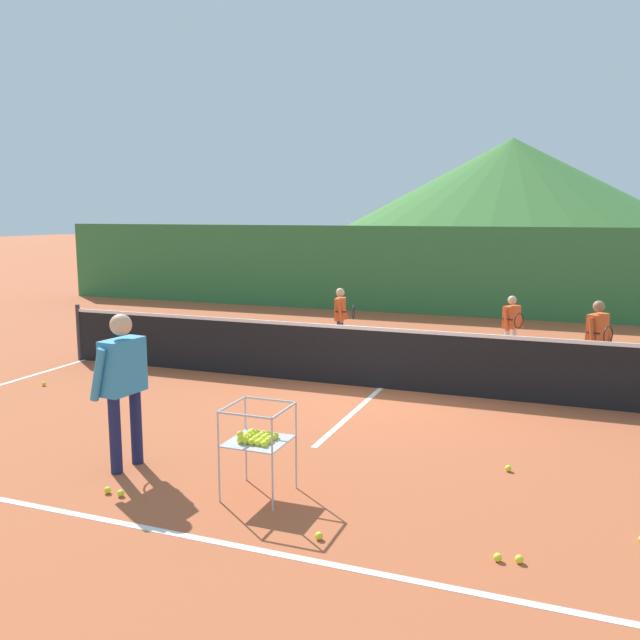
# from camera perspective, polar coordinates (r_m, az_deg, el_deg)

# --- Properties ---
(ground_plane) EXTENTS (120.00, 120.00, 0.00)m
(ground_plane) POSITION_cam_1_polar(r_m,az_deg,el_deg) (10.68, 5.21, -5.80)
(ground_plane) COLOR #B25633
(line_baseline_near) EXTENTS (11.56, 0.08, 0.01)m
(line_baseline_near) POSITION_cam_1_polar(r_m,az_deg,el_deg) (6.04, -9.44, -17.98)
(line_baseline_near) COLOR white
(line_baseline_near) RESTS_ON ground
(line_baseline_far) EXTENTS (11.56, 0.08, 0.01)m
(line_baseline_far) POSITION_cam_1_polar(r_m,az_deg,el_deg) (15.27, 10.14, -1.37)
(line_baseline_far) COLOR white
(line_baseline_far) RESTS_ON ground
(line_sideline_west) EXTENTS (0.08, 10.15, 0.01)m
(line_sideline_west) POSITION_cam_1_polar(r_m,az_deg,el_deg) (13.40, -19.36, -3.21)
(line_sideline_west) COLOR white
(line_sideline_west) RESTS_ON ground
(line_service_center) EXTENTS (0.08, 5.82, 0.01)m
(line_service_center) POSITION_cam_1_polar(r_m,az_deg,el_deg) (10.68, 5.21, -5.78)
(line_service_center) COLOR white
(line_service_center) RESTS_ON ground
(tennis_net) EXTENTS (11.85, 0.08, 1.05)m
(tennis_net) POSITION_cam_1_polar(r_m,az_deg,el_deg) (10.57, 5.24, -3.18)
(tennis_net) COLOR #333338
(tennis_net) RESTS_ON ground
(instructor) EXTENTS (0.44, 0.80, 1.69)m
(instructor) POSITION_cam_1_polar(r_m,az_deg,el_deg) (7.46, -16.40, -4.64)
(instructor) COLOR #191E4C
(instructor) RESTS_ON ground
(student_0) EXTENTS (0.49, 0.57, 1.27)m
(student_0) POSITION_cam_1_polar(r_m,az_deg,el_deg) (13.35, 1.78, 0.58)
(student_0) COLOR navy
(student_0) RESTS_ON ground
(student_1) EXTENTS (0.40, 0.68, 1.21)m
(student_1) POSITION_cam_1_polar(r_m,az_deg,el_deg) (13.07, 15.98, -0.11)
(student_1) COLOR silver
(student_1) RESTS_ON ground
(student_2) EXTENTS (0.44, 0.73, 1.36)m
(student_2) POSITION_cam_1_polar(r_m,az_deg,el_deg) (11.63, 22.52, -1.12)
(student_2) COLOR black
(student_2) RESTS_ON ground
(ball_cart) EXTENTS (0.58, 0.58, 0.90)m
(ball_cart) POSITION_cam_1_polar(r_m,az_deg,el_deg) (6.62, -5.32, -9.97)
(ball_cart) COLOR #B7B7BC
(ball_cart) RESTS_ON ground
(tennis_ball_0) EXTENTS (0.07, 0.07, 0.07)m
(tennis_ball_0) POSITION_cam_1_polar(r_m,az_deg,el_deg) (5.96, -0.09, -17.88)
(tennis_ball_0) COLOR yellow
(tennis_ball_0) RESTS_ON ground
(tennis_ball_2) EXTENTS (0.07, 0.07, 0.07)m
(tennis_ball_2) POSITION_cam_1_polar(r_m,az_deg,el_deg) (11.65, -22.43, -5.04)
(tennis_ball_2) COLOR yellow
(tennis_ball_2) RESTS_ON ground
(tennis_ball_3) EXTENTS (0.07, 0.07, 0.07)m
(tennis_ball_3) POSITION_cam_1_polar(r_m,az_deg,el_deg) (7.03, -16.58, -13.93)
(tennis_ball_3) COLOR yellow
(tennis_ball_3) RESTS_ON ground
(tennis_ball_6) EXTENTS (0.07, 0.07, 0.07)m
(tennis_ball_6) POSITION_cam_1_polar(r_m,az_deg,el_deg) (7.62, 15.71, -12.05)
(tennis_ball_6) COLOR yellow
(tennis_ball_6) RESTS_ON ground
(tennis_ball_7) EXTENTS (0.07, 0.07, 0.07)m
(tennis_ball_7) POSITION_cam_1_polar(r_m,az_deg,el_deg) (5.84, 16.58, -18.91)
(tennis_ball_7) COLOR yellow
(tennis_ball_7) RESTS_ON ground
(tennis_ball_8) EXTENTS (0.07, 0.07, 0.07)m
(tennis_ball_8) POSITION_cam_1_polar(r_m,az_deg,el_deg) (7.14, -17.61, -13.62)
(tennis_ball_8) COLOR yellow
(tennis_ball_8) RESTS_ON ground
(tennis_ball_10) EXTENTS (0.07, 0.07, 0.07)m
(tennis_ball_10) POSITION_cam_1_polar(r_m,az_deg,el_deg) (5.82, 14.88, -18.92)
(tennis_ball_10) COLOR yellow
(tennis_ball_10) RESTS_ON ground
(windscreen_fence) EXTENTS (25.44, 0.08, 2.39)m
(windscreen_fence) POSITION_cam_1_polar(r_m,az_deg,el_deg) (18.22, 12.13, 4.03)
(windscreen_fence) COLOR #33753D
(windscreen_fence) RESTS_ON ground
(hill_0) EXTENTS (40.21, 40.21, 10.53)m
(hill_0) POSITION_cam_1_polar(r_m,az_deg,el_deg) (75.09, 15.93, 10.68)
(hill_0) COLOR #427A38
(hill_0) RESTS_ON ground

